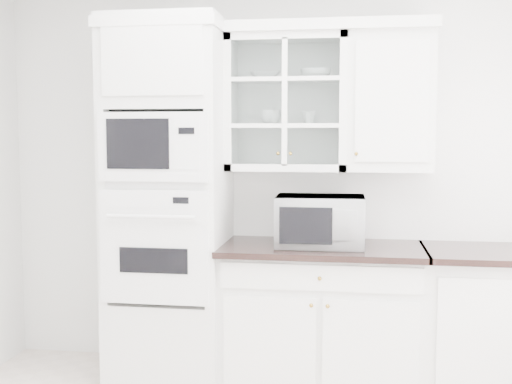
# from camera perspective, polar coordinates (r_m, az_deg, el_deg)

# --- Properties ---
(room_shell) EXTENTS (4.00, 3.50, 2.70)m
(room_shell) POSITION_cam_1_polar(r_m,az_deg,el_deg) (3.19, 0.09, 7.58)
(room_shell) COLOR white
(room_shell) RESTS_ON ground
(oven_column) EXTENTS (0.76, 0.68, 2.40)m
(oven_column) POSITION_cam_1_polar(r_m,az_deg,el_deg) (4.34, -7.77, -0.76)
(oven_column) COLOR white
(oven_column) RESTS_ON ground
(base_cabinet_run) EXTENTS (1.32, 0.67, 0.92)m
(base_cabinet_run) POSITION_cam_1_polar(r_m,az_deg,el_deg) (4.34, 5.87, -10.68)
(base_cabinet_run) COLOR white
(base_cabinet_run) RESTS_ON ground
(extra_base_cabinet) EXTENTS (0.72, 0.67, 0.92)m
(extra_base_cabinet) POSITION_cam_1_polar(r_m,az_deg,el_deg) (4.41, 19.21, -10.69)
(extra_base_cabinet) COLOR white
(extra_base_cabinet) RESTS_ON ground
(upper_cabinet_glass) EXTENTS (0.80, 0.33, 0.90)m
(upper_cabinet_glass) POSITION_cam_1_polar(r_m,az_deg,el_deg) (4.33, 2.80, 7.88)
(upper_cabinet_glass) COLOR white
(upper_cabinet_glass) RESTS_ON room_shell
(upper_cabinet_solid) EXTENTS (0.55, 0.33, 0.90)m
(upper_cabinet_solid) POSITION_cam_1_polar(r_m,az_deg,el_deg) (4.31, 11.84, 7.79)
(upper_cabinet_solid) COLOR white
(upper_cabinet_solid) RESTS_ON room_shell
(crown_molding) EXTENTS (2.14, 0.38, 0.07)m
(crown_molding) POSITION_cam_1_polar(r_m,az_deg,el_deg) (4.37, 1.38, 14.26)
(crown_molding) COLOR white
(crown_molding) RESTS_ON room_shell
(countertop_microwave) EXTENTS (0.57, 0.48, 0.33)m
(countertop_microwave) POSITION_cam_1_polar(r_m,az_deg,el_deg) (4.19, 5.73, -2.55)
(countertop_microwave) COLOR white
(countertop_microwave) RESTS_ON base_cabinet_run
(bowl_a) EXTENTS (0.23, 0.23, 0.05)m
(bowl_a) POSITION_cam_1_polar(r_m,az_deg,el_deg) (4.36, 0.80, 10.30)
(bowl_a) COLOR white
(bowl_a) RESTS_ON upper_cabinet_glass
(bowl_b) EXTENTS (0.25, 0.25, 0.06)m
(bowl_b) POSITION_cam_1_polar(r_m,az_deg,el_deg) (4.32, 5.33, 10.42)
(bowl_b) COLOR white
(bowl_b) RESTS_ON upper_cabinet_glass
(cup_a) EXTENTS (0.14, 0.14, 0.10)m
(cup_a) POSITION_cam_1_polar(r_m,az_deg,el_deg) (4.36, 1.30, 6.66)
(cup_a) COLOR white
(cup_a) RESTS_ON upper_cabinet_glass
(cup_b) EXTENTS (0.11, 0.11, 0.09)m
(cup_b) POSITION_cam_1_polar(r_m,az_deg,el_deg) (4.33, 4.74, 6.59)
(cup_b) COLOR white
(cup_b) RESTS_ON upper_cabinet_glass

